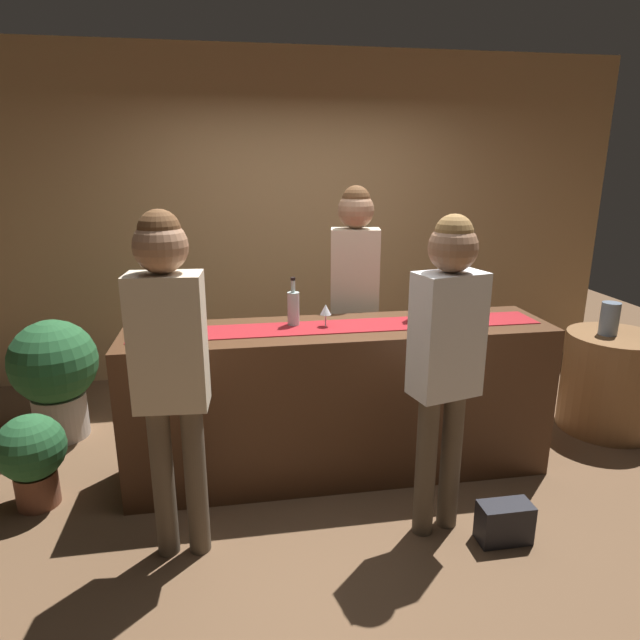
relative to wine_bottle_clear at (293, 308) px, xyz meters
The scene contains 16 objects.
ground_plane 1.13m from the wine_bottle_clear, 15.66° to the right, with size 10.00×10.00×0.00m, color brown.
back_wall 1.88m from the wine_bottle_clear, 81.29° to the left, with size 6.00×0.12×2.90m, color tan.
bar_counter 0.67m from the wine_bottle_clear, 15.66° to the right, with size 2.63×0.60×0.98m, color #472B19.
counter_runner_cloth 0.31m from the wine_bottle_clear, 15.66° to the right, with size 2.50×0.28×0.01m, color maroon.
wine_bottle_clear is the anchor object (origin of this frame).
wine_bottle_amber 0.78m from the wine_bottle_clear, ahead, with size 0.07×0.07×0.30m.
wine_glass_near_customer 0.61m from the wine_bottle_clear, 162.93° to the right, with size 0.07×0.07×0.14m.
wine_glass_mid_counter 0.20m from the wine_bottle_clear, 19.31° to the right, with size 0.07×0.07×0.14m.
bartender 0.71m from the wine_bottle_clear, 45.12° to the left, with size 0.37×0.26×1.80m.
customer_sipping 1.02m from the wine_bottle_clear, 48.21° to the right, with size 0.38×0.28×1.71m.
customer_browsing 0.99m from the wine_bottle_clear, 132.73° to the right, with size 0.35×0.25×1.75m.
round_side_table 2.50m from the wine_bottle_clear, ahead, with size 0.68×0.68×0.74m, color brown.
vase_on_side_table 2.34m from the wine_bottle_clear, ahead, with size 0.13×0.13×0.24m, color slate.
potted_plant_tall 1.88m from the wine_bottle_clear, 157.16° to the left, with size 0.60×0.60×0.88m.
potted_plant_small 1.73m from the wine_bottle_clear, behind, with size 0.39×0.39×0.57m.
handbag 1.68m from the wine_bottle_clear, 42.79° to the right, with size 0.28×0.14×0.22m, color black.
Camera 1 is at (-0.65, -3.12, 1.94)m, focal length 30.50 mm.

